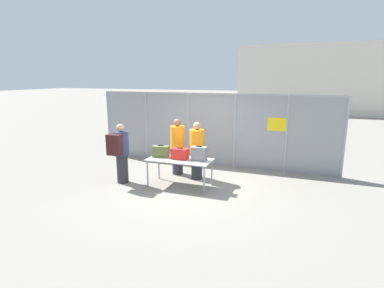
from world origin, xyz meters
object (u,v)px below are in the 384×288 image
(suitcase_grey, at_px, (199,154))
(security_worker_far, at_px, (177,146))
(traveler_hooded, at_px, (120,151))
(security_worker_near, at_px, (197,150))
(suitcase_red, at_px, (180,154))
(inspection_table, at_px, (180,161))
(utility_trailer, at_px, (252,146))
(suitcase_olive, at_px, (161,151))

(suitcase_grey, distance_m, security_worker_far, 1.33)
(traveler_hooded, bearing_deg, security_worker_near, 11.72)
(suitcase_red, relative_size, security_worker_far, 0.26)
(suitcase_red, bearing_deg, suitcase_grey, 3.37)
(security_worker_far, bearing_deg, suitcase_grey, 116.65)
(suitcase_grey, bearing_deg, suitcase_red, -176.63)
(traveler_hooded, distance_m, security_worker_near, 2.13)
(inspection_table, relative_size, traveler_hooded, 1.03)
(traveler_hooded, height_order, utility_trailer, traveler_hooded)
(suitcase_olive, distance_m, utility_trailer, 4.23)
(suitcase_grey, bearing_deg, traveler_hooded, -169.53)
(inspection_table, relative_size, utility_trailer, 0.49)
(suitcase_olive, bearing_deg, inspection_table, -4.44)
(suitcase_olive, distance_m, suitcase_grey, 1.10)
(suitcase_red, xyz_separation_m, security_worker_far, (-0.46, 0.92, -0.02))
(suitcase_grey, height_order, security_worker_near, security_worker_near)
(security_worker_far, distance_m, utility_trailer, 3.40)
(suitcase_olive, height_order, traveler_hooded, traveler_hooded)
(suitcase_olive, xyz_separation_m, suitcase_grey, (1.10, 0.01, 0.03))
(security_worker_far, height_order, utility_trailer, security_worker_far)
(suitcase_olive, relative_size, utility_trailer, 0.14)
(security_worker_near, relative_size, utility_trailer, 0.48)
(suitcase_red, bearing_deg, inspection_table, -77.12)
(suitcase_grey, height_order, security_worker_far, security_worker_far)
(traveler_hooded, distance_m, utility_trailer, 5.10)
(suitcase_olive, relative_size, security_worker_far, 0.28)
(suitcase_olive, bearing_deg, security_worker_near, 40.87)
(inspection_table, bearing_deg, security_worker_near, 73.02)
(suitcase_olive, xyz_separation_m, security_worker_near, (0.80, 0.69, -0.05))
(suitcase_red, bearing_deg, suitcase_olive, 177.41)
(security_worker_near, distance_m, security_worker_far, 0.72)
(suitcase_red, distance_m, suitcase_grey, 0.53)
(suitcase_olive, relative_size, traveler_hooded, 0.29)
(inspection_table, relative_size, suitcase_olive, 3.59)
(security_worker_near, height_order, security_worker_far, security_worker_far)
(inspection_table, distance_m, security_worker_near, 0.79)
(suitcase_olive, height_order, security_worker_far, security_worker_far)
(utility_trailer, bearing_deg, suitcase_olive, -116.87)
(suitcase_olive, xyz_separation_m, suitcase_red, (0.57, -0.03, -0.01))
(suitcase_red, distance_m, traveler_hooded, 1.65)
(inspection_table, bearing_deg, security_worker_far, 116.06)
(inspection_table, bearing_deg, suitcase_red, 102.88)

